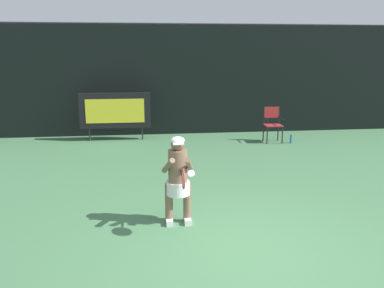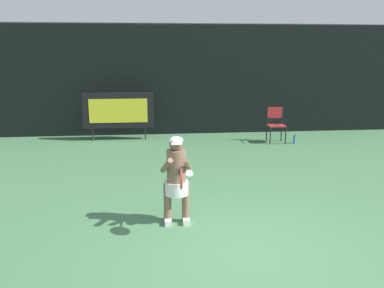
% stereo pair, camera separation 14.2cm
% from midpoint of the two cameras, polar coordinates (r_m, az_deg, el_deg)
% --- Properties ---
extents(ground, '(18.00, 22.00, 0.03)m').
position_cam_midpoint_polar(ground, '(5.77, 8.33, -16.10)').
color(ground, '#44744B').
extents(backdrop_screen, '(18.00, 0.12, 3.66)m').
position_cam_midpoint_polar(backdrop_screen, '(13.64, -1.05, 9.02)').
color(backdrop_screen, black).
rests_on(backdrop_screen, ground).
extents(scoreboard, '(2.20, 0.21, 1.50)m').
position_cam_midpoint_polar(scoreboard, '(12.87, -11.13, 4.66)').
color(scoreboard, black).
rests_on(scoreboard, ground).
extents(umpire_chair, '(0.52, 0.44, 1.08)m').
position_cam_midpoint_polar(umpire_chair, '(12.69, 11.03, 3.04)').
color(umpire_chair, black).
rests_on(umpire_chair, ground).
extents(water_bottle, '(0.07, 0.07, 0.27)m').
position_cam_midpoint_polar(water_bottle, '(12.73, 13.54, 0.67)').
color(water_bottle, blue).
rests_on(water_bottle, ground).
extents(tennis_player, '(0.53, 0.61, 1.46)m').
position_cam_midpoint_polar(tennis_player, '(6.55, -2.62, -4.70)').
color(tennis_player, white).
rests_on(tennis_player, ground).
extents(tennis_racket, '(0.03, 0.60, 0.31)m').
position_cam_midpoint_polar(tennis_racket, '(6.02, -1.94, -4.90)').
color(tennis_racket, black).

